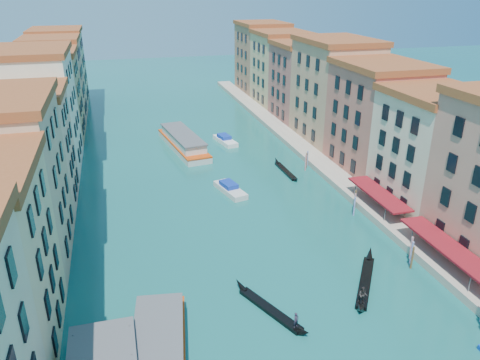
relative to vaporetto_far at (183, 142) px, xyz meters
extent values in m
cube|color=tan|center=(-25.45, -35.23, 8.09)|extent=(12.00, 17.00, 19.00)
cube|color=#E0AF8C|center=(-25.45, -19.73, 6.84)|extent=(12.00, 14.00, 16.50)
cube|color=brown|center=(-25.45, -19.73, 15.59)|extent=(12.80, 14.40, 1.00)
cube|color=beige|center=(-25.45, -3.73, 8.59)|extent=(12.00, 18.00, 20.00)
cube|color=brown|center=(-25.45, -3.73, 19.09)|extent=(12.80, 18.40, 1.00)
cube|color=#A1865C|center=(-25.45, 13.27, 7.34)|extent=(12.00, 16.00, 17.50)
cube|color=brown|center=(-25.45, 13.27, 16.59)|extent=(12.80, 16.40, 1.00)
cube|color=tan|center=(-25.45, 28.77, 7.84)|extent=(12.00, 15.00, 18.50)
cube|color=brown|center=(-25.45, 28.77, 17.59)|extent=(12.80, 15.40, 1.00)
cube|color=tan|center=(-25.45, 44.77, 8.09)|extent=(12.00, 17.00, 19.00)
cube|color=brown|center=(-25.45, 44.77, 18.09)|extent=(12.80, 17.40, 1.00)
cube|color=beige|center=(30.55, -35.73, 6.84)|extent=(12.00, 14.00, 16.50)
cube|color=brown|center=(30.55, -35.73, 15.59)|extent=(12.80, 14.40, 1.00)
cube|color=#B85E4C|center=(30.55, -20.73, 7.59)|extent=(12.00, 16.00, 18.00)
cube|color=brown|center=(30.55, -20.73, 17.09)|extent=(12.80, 16.40, 1.00)
cube|color=tan|center=(30.55, -3.73, 8.59)|extent=(12.00, 18.00, 20.00)
cube|color=brown|center=(30.55, -3.73, 19.09)|extent=(12.80, 18.40, 1.00)
cube|color=#A7594E|center=(30.55, 12.77, 7.34)|extent=(12.00, 15.00, 17.50)
cube|color=brown|center=(30.55, 12.77, 16.59)|extent=(12.80, 15.40, 1.00)
cube|color=tan|center=(30.55, 28.27, 7.84)|extent=(12.00, 16.00, 18.50)
cube|color=brown|center=(30.55, 28.27, 17.59)|extent=(12.80, 16.40, 1.00)
cube|color=#9D684A|center=(30.55, 44.77, 8.34)|extent=(12.00, 17.00, 19.50)
cube|color=brown|center=(30.55, 44.77, 18.59)|extent=(12.80, 17.40, 1.00)
cube|color=#A49685|center=(22.55, -9.73, -0.91)|extent=(4.00, 140.00, 1.00)
cube|color=maroon|center=(22.75, -51.23, 1.59)|extent=(3.20, 15.30, 0.25)
cylinder|color=#545457|center=(21.35, -56.33, 0.09)|extent=(0.12, 0.12, 3.00)
cylinder|color=#545457|center=(21.35, -46.13, 0.09)|extent=(0.12, 0.12, 3.00)
cube|color=maroon|center=(22.75, -35.73, 1.59)|extent=(3.20, 12.60, 0.25)
cylinder|color=#545457|center=(21.35, -39.93, 0.09)|extent=(0.12, 0.12, 3.00)
cylinder|color=#545457|center=(21.35, -31.53, 0.09)|extent=(0.12, 0.12, 3.00)
cylinder|color=#51371B|center=(19.05, -49.73, -0.11)|extent=(0.24, 0.24, 3.20)
cylinder|color=#51371B|center=(19.65, -48.73, -0.11)|extent=(0.24, 0.24, 3.20)
cylinder|color=#51371B|center=(20.25, -47.73, -0.11)|extent=(0.24, 0.24, 3.20)
cylinder|color=#51371B|center=(19.05, -35.73, -0.11)|extent=(0.24, 0.24, 3.20)
cylinder|color=#51371B|center=(19.65, -34.73, -0.11)|extent=(0.24, 0.24, 3.20)
cylinder|color=#51371B|center=(20.25, -33.73, -0.11)|extent=(0.24, 0.24, 3.20)
cylinder|color=#51371B|center=(19.05, -17.73, -0.11)|extent=(0.24, 0.24, 3.20)
cylinder|color=#51371B|center=(19.65, -16.73, -0.11)|extent=(0.24, 0.24, 3.20)
cylinder|color=#51371B|center=(20.25, -15.73, -0.11)|extent=(0.24, 0.24, 3.20)
cube|color=#545457|center=(-11.27, -59.41, 1.48)|extent=(6.70, 17.19, 0.25)
cube|color=beige|center=(0.00, 0.00, -0.78)|extent=(7.78, 21.53, 1.26)
cube|color=silver|center=(0.00, 0.00, 0.59)|extent=(6.64, 17.28, 1.68)
cube|color=#545457|center=(0.00, 0.00, 1.59)|extent=(7.03, 17.85, 0.26)
cube|color=#D0410C|center=(0.00, 0.00, -0.20)|extent=(7.84, 21.54, 0.26)
cube|color=black|center=(0.69, -52.79, -1.20)|extent=(4.48, 8.20, 0.43)
cone|color=black|center=(-1.27, -48.48, -0.84)|extent=(1.56, 2.09, 1.59)
cone|color=black|center=(2.65, -57.11, -0.94)|extent=(1.43, 1.79, 1.40)
imported|color=#292131|center=(2.18, -56.07, -0.21)|extent=(0.70, 0.60, 1.64)
cube|color=black|center=(12.41, -51.07, -1.17)|extent=(6.47, 8.73, 0.49)
cone|color=black|center=(15.46, -46.59, -0.76)|extent=(2.03, 2.35, 1.82)
cone|color=black|center=(9.37, -55.55, -0.87)|extent=(1.82, 2.04, 1.60)
imported|color=#2B2524|center=(10.10, -54.47, -0.04)|extent=(1.15, 1.10, 1.87)
cube|color=black|center=(15.41, -17.59, -1.21)|extent=(1.25, 8.18, 0.41)
cone|color=black|center=(15.27, -13.07, -0.87)|extent=(0.87, 1.84, 1.52)
cone|color=black|center=(15.56, -22.12, -0.96)|extent=(0.86, 1.53, 1.34)
cube|color=silver|center=(3.90, -23.40, -0.98)|extent=(4.09, 7.83, 0.86)
cube|color=#13329C|center=(3.77, -22.88, -0.23)|extent=(2.64, 3.58, 0.75)
cube|color=white|center=(8.97, 1.11, -0.97)|extent=(3.86, 7.95, 0.87)
cube|color=#13329C|center=(8.86, 1.65, -0.21)|extent=(2.57, 3.59, 0.76)
camera|label=1|loc=(-12.34, -89.20, 29.45)|focal=35.00mm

